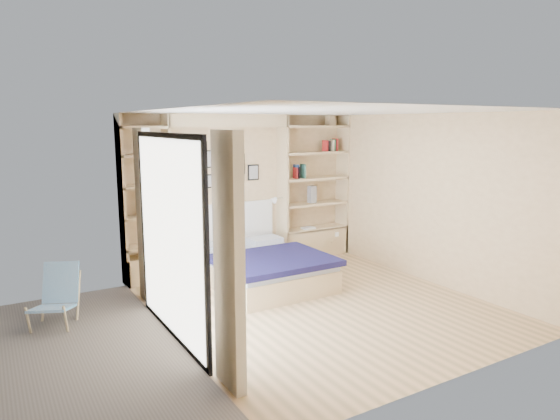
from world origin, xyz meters
TOP-DOWN VIEW (x-y plane):
  - ground at (0.00, 0.00)m, footprint 4.50×4.50m
  - room_shell at (-0.39, 1.52)m, footprint 4.50×4.50m
  - bed at (-0.22, 1.12)m, footprint 1.59×2.11m
  - photo_gallery at (-0.45, 2.22)m, footprint 1.48×0.02m
  - reading_lamps at (-0.30, 2.00)m, footprint 1.92×0.12m
  - shelf_decor at (1.06, 2.07)m, footprint 3.55×0.23m
  - deck at (-3.60, 0.00)m, footprint 3.20×4.00m
  - deck_chair at (-3.03, 1.05)m, footprint 0.69×0.83m

SIDE VIEW (x-z plane):
  - ground at x=0.00m, z-range 0.00..0.00m
  - deck at x=-3.60m, z-range -0.03..0.03m
  - bed at x=-0.22m, z-range -0.27..0.80m
  - deck_chair at x=-3.03m, z-range -0.02..0.70m
  - room_shell at x=-0.39m, z-range -1.17..3.33m
  - reading_lamps at x=-0.30m, z-range 1.03..1.17m
  - photo_gallery at x=-0.45m, z-range 1.19..2.01m
  - shelf_decor at x=1.06m, z-range 0.67..2.70m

